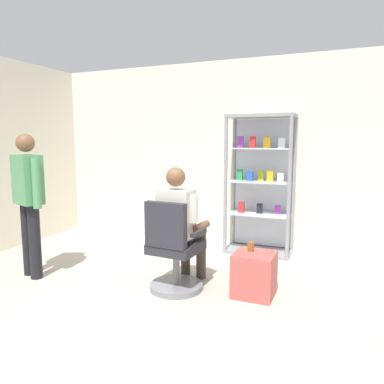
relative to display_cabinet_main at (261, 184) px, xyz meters
The scene contains 8 objects.
ground_plane 2.95m from the display_cabinet_main, 98.22° to the right, with size 7.20×7.20×0.00m, color #B2A899.
back_wall 0.60m from the display_cabinet_main, 149.36° to the left, with size 6.00×0.10×2.70m, color silver.
display_cabinet_main is the anchor object (origin of this frame).
office_chair 1.89m from the display_cabinet_main, 106.45° to the right, with size 0.58×0.56×0.96m.
seated_shopkeeper 1.66m from the display_cabinet_main, 107.69° to the right, with size 0.51×0.58×1.29m.
storage_crate 1.71m from the display_cabinet_main, 79.30° to the right, with size 0.40×0.39×0.44m, color #B24C47.
tea_glass 1.55m from the display_cabinet_main, 80.97° to the right, with size 0.06×0.06×0.10m, color brown.
standing_customer 2.95m from the display_cabinet_main, 137.97° to the right, with size 0.50×0.33×1.63m.
Camera 1 is at (1.48, -2.27, 1.55)m, focal length 34.45 mm.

